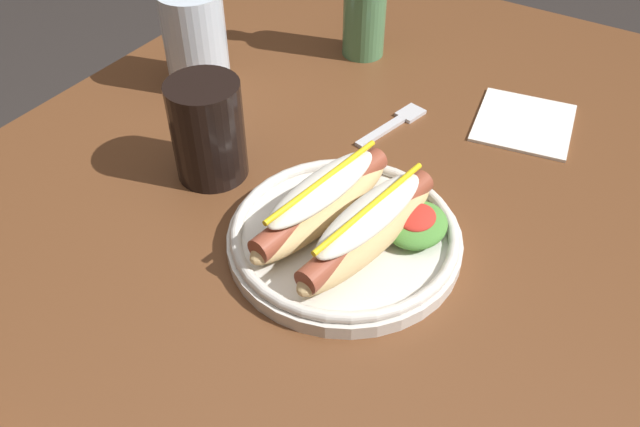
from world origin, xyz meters
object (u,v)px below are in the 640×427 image
at_px(water_cup, 195,40).
at_px(hot_dog_plate, 348,226).
at_px(fork, 395,123).
at_px(napkin, 524,123).
at_px(soda_cup, 208,130).

bearing_deg(water_cup, hot_dog_plate, -116.24).
relative_size(fork, napkin, 0.93).
relative_size(fork, water_cup, 0.91).
bearing_deg(fork, water_cup, 113.98).
distance_m(fork, soda_cup, 0.25).
height_order(fork, napkin, same).
height_order(hot_dog_plate, fork, hot_dog_plate).
xyz_separation_m(hot_dog_plate, fork, (0.22, 0.06, -0.02)).
height_order(soda_cup, water_cup, water_cup).
bearing_deg(soda_cup, water_cup, 44.21).
xyz_separation_m(hot_dog_plate, napkin, (0.31, -0.08, -0.02)).
bearing_deg(napkin, hot_dog_plate, 165.37).
height_order(hot_dog_plate, soda_cup, soda_cup).
relative_size(soda_cup, napkin, 0.92).
relative_size(soda_cup, water_cup, 0.90).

